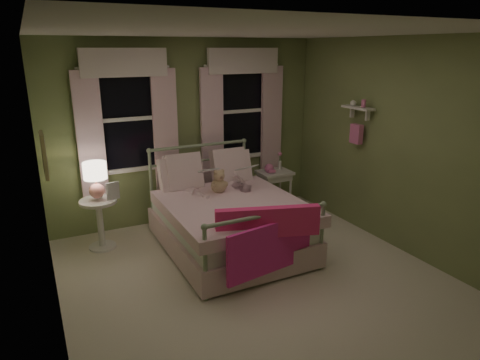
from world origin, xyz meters
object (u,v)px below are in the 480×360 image
teddy_bear (219,183)px  nightstand_right (274,178)px  table_lamp (95,176)px  nightstand_left (100,217)px  child_right (233,168)px  child_left (194,174)px  bed (228,219)px

teddy_bear → nightstand_right: (1.18, 0.57, -0.24)m
teddy_bear → table_lamp: bearing=163.1°
nightstand_left → table_lamp: size_ratio=1.42×
child_right → nightstand_right: 1.06m
child_right → nightstand_left: (-1.73, 0.28, -0.50)m
child_right → nightstand_right: size_ratio=1.09×
child_right → nightstand_left: child_right is taller
child_left → nightstand_right: (1.46, 0.41, -0.36)m
bed → nightstand_left: size_ratio=3.13×
bed → child_right: child_right is taller
bed → table_lamp: size_ratio=4.45×
table_lamp → bed: bearing=-25.9°
child_right → table_lamp: size_ratio=1.53×
bed → nightstand_left: bearing=154.1°
teddy_bear → table_lamp: table_lamp is taller
bed → teddy_bear: size_ratio=6.32×
nightstand_left → teddy_bear: bearing=-16.9°
bed → nightstand_right: (1.18, 0.83, 0.17)m
child_right → nightstand_left: 1.82m
child_left → nightstand_left: bearing=-23.1°
child_right → teddy_bear: 0.35m
bed → table_lamp: 1.71m
nightstand_left → table_lamp: (0.00, 0.00, 0.54)m
bed → child_left: child_left is taller
child_right → nightstand_right: child_right is taller
child_right → table_lamp: 1.75m
child_left → nightstand_right: bearing=-174.0°
child_right → bed: bearing=50.0°
nightstand_left → nightstand_right: 2.64m
child_left → table_lamp: size_ratio=1.49×
bed → child_left: bearing=123.6°
bed → table_lamp: bearing=154.1°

